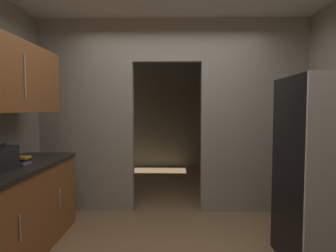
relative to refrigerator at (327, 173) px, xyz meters
The scene contains 6 objects.
kitchen_partition 2.07m from the refrigerator, 134.78° to the left, with size 3.71×0.12×2.67m.
adjoining_room_shell 3.83m from the refrigerator, 111.96° to the left, with size 3.71×3.12×2.67m.
refrigerator is the anchor object (origin of this frame).
lower_cabinet_run 2.99m from the refrigerator, behind, with size 0.64×1.82×0.89m.
upper_cabinet_counterside 3.08m from the refrigerator, behind, with size 0.36×1.64×0.68m.
book_stack 2.89m from the refrigerator, behind, with size 0.12×0.16×0.08m.
Camera 1 is at (0.04, -2.51, 1.44)m, focal length 30.41 mm.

